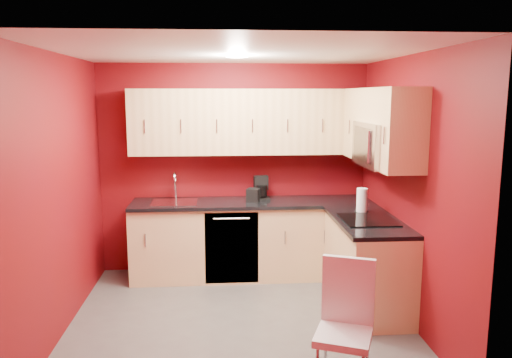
{
  "coord_description": "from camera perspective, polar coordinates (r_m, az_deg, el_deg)",
  "views": [
    {
      "loc": [
        -0.17,
        -4.49,
        2.12
      ],
      "look_at": [
        0.2,
        0.55,
        1.28
      ],
      "focal_mm": 35.0,
      "sensor_mm": 36.0,
      "label": 1
    }
  ],
  "objects": [
    {
      "name": "napkin_holder",
      "position": [
        5.79,
        -0.29,
        -1.84
      ],
      "size": [
        0.18,
        0.18,
        0.15
      ],
      "primitive_type": null,
      "rotation": [
        0.0,
        0.0,
        -0.37
      ],
      "color": "black",
      "rests_on": "countertop_back"
    },
    {
      "name": "wall_front",
      "position": [
        3.12,
        -0.86,
        -6.78
      ],
      "size": [
        3.2,
        0.0,
        3.2
      ],
      "primitive_type": "plane",
      "rotation": [
        -1.57,
        0.0,
        0.0
      ],
      "color": "#61090A",
      "rests_on": "floor"
    },
    {
      "name": "upper_cabinets_right",
      "position": [
        5.19,
        13.84,
        6.62
      ],
      "size": [
        0.35,
        1.55,
        0.75
      ],
      "color": "#E1BB7F",
      "rests_on": "wall_right"
    },
    {
      "name": "downlight",
      "position": [
        4.8,
        -2.19,
        13.81
      ],
      "size": [
        0.2,
        0.2,
        0.01
      ],
      "primitive_type": "cylinder",
      "color": "white",
      "rests_on": "ceiling"
    },
    {
      "name": "upper_cabinets_back",
      "position": [
        5.83,
        -0.53,
        6.57
      ],
      "size": [
        2.8,
        0.35,
        0.75
      ],
      "primitive_type": "cube",
      "color": "#E1BB7F",
      "rests_on": "wall_back"
    },
    {
      "name": "wall_back",
      "position": [
        6.05,
        -2.52,
        1.2
      ],
      "size": [
        3.2,
        0.0,
        3.2
      ],
      "primitive_type": "plane",
      "rotation": [
        1.57,
        0.0,
        0.0
      ],
      "color": "#61090A",
      "rests_on": "floor"
    },
    {
      "name": "dining_chair",
      "position": [
        3.78,
        10.01,
        -16.48
      ],
      "size": [
        0.51,
        0.52,
        0.96
      ],
      "primitive_type": null,
      "rotation": [
        0.0,
        0.0,
        -0.39
      ],
      "color": "silver",
      "rests_on": "floor"
    },
    {
      "name": "coffee_maker",
      "position": [
        5.88,
        0.67,
        -1.05
      ],
      "size": [
        0.19,
        0.24,
        0.28
      ],
      "primitive_type": null,
      "rotation": [
        0.0,
        0.0,
        0.12
      ],
      "color": "black",
      "rests_on": "countertop_back"
    },
    {
      "name": "countertop_right",
      "position": [
        5.09,
        12.61,
        -4.75
      ],
      "size": [
        0.63,
        1.27,
        0.04
      ],
      "primitive_type": "cube",
      "color": "black",
      "rests_on": "base_cabinets_right"
    },
    {
      "name": "ceiling",
      "position": [
        4.51,
        -2.05,
        14.29
      ],
      "size": [
        3.2,
        3.2,
        0.0
      ],
      "primitive_type": "plane",
      "rotation": [
        3.14,
        0.0,
        0.0
      ],
      "color": "white",
      "rests_on": "wall_back"
    },
    {
      "name": "microwave",
      "position": [
        4.96,
        14.25,
        3.85
      ],
      "size": [
        0.42,
        0.76,
        0.42
      ],
      "color": "silver",
      "rests_on": "upper_cabinets_right"
    },
    {
      "name": "wall_right",
      "position": [
        4.9,
        17.08,
        -1.19
      ],
      "size": [
        0.0,
        3.0,
        3.0
      ],
      "primitive_type": "plane",
      "rotation": [
        1.57,
        0.0,
        -1.57
      ],
      "color": "#61090A",
      "rests_on": "floor"
    },
    {
      "name": "base_cabinets_right",
      "position": [
        5.24,
        12.54,
        -9.53
      ],
      "size": [
        0.6,
        1.3,
        0.87
      ],
      "primitive_type": "cube",
      "color": "#EACB85",
      "rests_on": "floor"
    },
    {
      "name": "sink",
      "position": [
        5.83,
        -9.3,
        -2.28
      ],
      "size": [
        0.52,
        0.42,
        0.35
      ],
      "color": "silver",
      "rests_on": "countertop_back"
    },
    {
      "name": "base_cabinets_back",
      "position": [
        5.94,
        -0.44,
        -7.0
      ],
      "size": [
        2.8,
        0.6,
        0.87
      ],
      "primitive_type": "cube",
      "color": "#EACB85",
      "rests_on": "floor"
    },
    {
      "name": "countertop_back",
      "position": [
        5.82,
        -0.43,
        -2.74
      ],
      "size": [
        2.8,
        0.63,
        0.04
      ],
      "primitive_type": "cube",
      "color": "black",
      "rests_on": "base_cabinets_back"
    },
    {
      "name": "wall_left",
      "position": [
        4.79,
        -21.47,
        -1.68
      ],
      "size": [
        0.0,
        3.0,
        3.0
      ],
      "primitive_type": "plane",
      "rotation": [
        1.57,
        0.0,
        1.57
      ],
      "color": "#61090A",
      "rests_on": "floor"
    },
    {
      "name": "dishwasher_front",
      "position": [
        5.66,
        -2.79,
        -7.88
      ],
      "size": [
        0.6,
        0.02,
        0.82
      ],
      "primitive_type": "cube",
      "color": "black",
      "rests_on": "base_cabinets_back"
    },
    {
      "name": "floor",
      "position": [
        4.97,
        -1.87,
        -15.81
      ],
      "size": [
        3.2,
        3.2,
        0.0
      ],
      "primitive_type": "plane",
      "color": "#54514E",
      "rests_on": "ground"
    },
    {
      "name": "paper_towel",
      "position": [
        5.34,
        12.0,
        -2.42
      ],
      "size": [
        0.18,
        0.18,
        0.26
      ],
      "primitive_type": null,
      "rotation": [
        0.0,
        0.0,
        0.22
      ],
      "color": "white",
      "rests_on": "countertop_right"
    },
    {
      "name": "cooktop",
      "position": [
        5.05,
        12.68,
        -4.57
      ],
      "size": [
        0.5,
        0.55,
        0.01
      ],
      "primitive_type": "cube",
      "color": "black",
      "rests_on": "countertop_right"
    }
  ]
}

